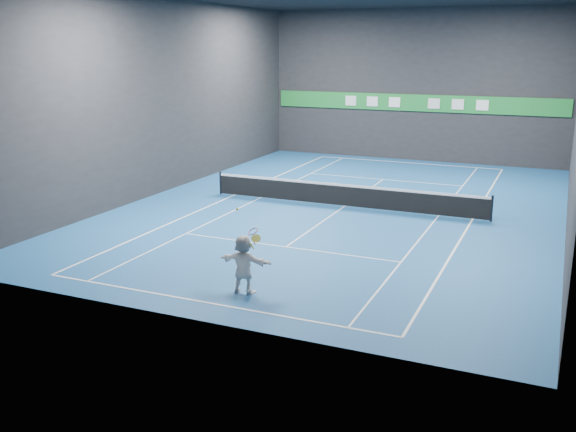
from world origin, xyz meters
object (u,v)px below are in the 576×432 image
at_px(player, 244,264).
at_px(tennis_net, 345,194).
at_px(tennis_racket, 253,234).
at_px(tennis_ball, 237,209).

relative_size(player, tennis_net, 0.14).
bearing_deg(tennis_net, player, -86.68).
bearing_deg(tennis_racket, tennis_ball, 172.19).
bearing_deg(tennis_racket, tennis_net, 94.91).
bearing_deg(tennis_net, tennis_ball, -87.87).
height_order(player, tennis_net, player).
relative_size(tennis_ball, tennis_racket, 0.11).
xyz_separation_m(player, tennis_racket, (0.30, 0.05, 0.90)).
height_order(player, tennis_ball, tennis_ball).
distance_m(player, tennis_ball, 1.58).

